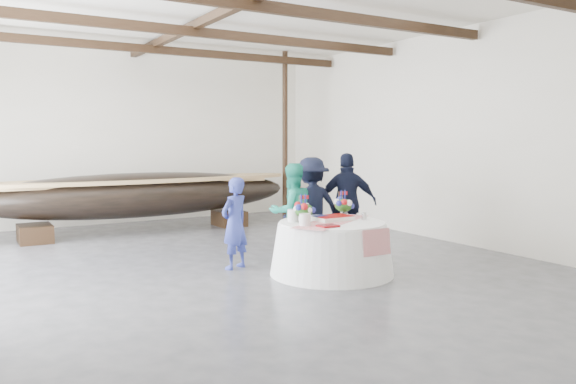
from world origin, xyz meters
TOP-DOWN VIEW (x-y plane):
  - floor at (0.00, 0.00)m, footprint 10.00×12.00m
  - wall_back at (0.00, 6.00)m, footprint 10.00×0.02m
  - wall_front at (0.00, -6.00)m, footprint 10.00×0.02m
  - wall_right at (5.00, 0.00)m, footprint 0.02×12.00m
  - ceiling at (0.00, 0.00)m, footprint 10.00×12.00m
  - pavilion_structure at (0.00, 0.72)m, footprint 9.80×11.76m
  - longboat_display at (-0.43, 4.08)m, footprint 7.59×1.52m
  - banquet_table at (1.13, -1.46)m, footprint 2.02×2.02m
  - tabletop_items at (1.09, -1.28)m, footprint 1.89×1.42m
  - guest_woman_blue at (-0.07, -0.31)m, footprint 0.67×0.57m
  - guest_woman_teal at (1.11, -0.23)m, footprint 0.89×0.71m
  - guest_man_left at (1.72, 0.05)m, footprint 1.27×0.81m
  - guest_man_right at (2.41, -0.17)m, footprint 1.22×0.96m

SIDE VIEW (x-z plane):
  - floor at x=0.00m, z-range -0.01..0.01m
  - banquet_table at x=1.13m, z-range 0.00..0.86m
  - guest_woman_blue at x=-0.07m, z-range 0.00..1.56m
  - guest_woman_teal at x=1.11m, z-range 0.00..1.77m
  - longboat_display at x=-0.43m, z-range 0.20..1.62m
  - guest_man_left at x=1.72m, z-range 0.00..1.86m
  - guest_man_right at x=2.41m, z-range 0.00..1.94m
  - tabletop_items at x=1.09m, z-range 0.81..1.21m
  - wall_back at x=0.00m, z-range 0.00..4.50m
  - wall_front at x=0.00m, z-range 0.00..4.50m
  - wall_right at x=5.00m, z-range 0.00..4.50m
  - pavilion_structure at x=0.00m, z-range 1.75..6.25m
  - ceiling at x=0.00m, z-range 4.50..4.50m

